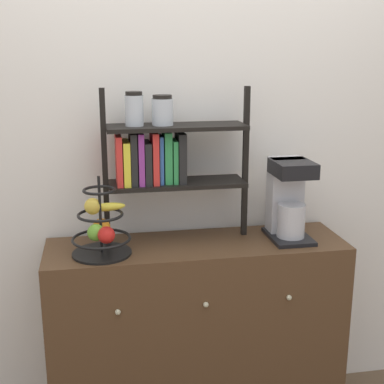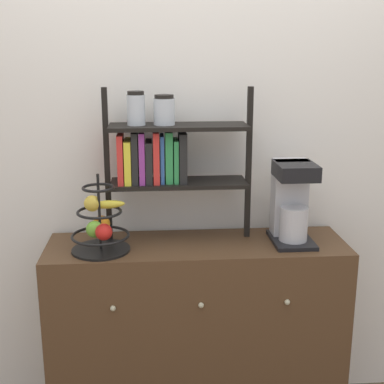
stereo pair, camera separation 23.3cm
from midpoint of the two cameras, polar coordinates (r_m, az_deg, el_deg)
The scene contains 5 objects.
wall_back at distance 2.54m, azimuth -3.11°, elevation 4.48°, with size 7.00×0.05×2.60m, color silver.
sideboard at distance 2.60m, azimuth -2.14°, elevation -15.05°, with size 1.35×0.41×0.92m.
coffee_maker at distance 2.46m, azimuth 7.57°, elevation -0.68°, with size 0.18×0.25×0.37m.
fruit_stand at distance 2.30m, azimuth -12.60°, elevation -3.86°, with size 0.25×0.25×0.34m.
shelf_hutch at distance 2.36m, azimuth -6.41°, elevation 4.22°, with size 0.66×0.20×0.69m.
Camera 1 is at (-0.43, -2.02, 1.76)m, focal length 50.00 mm.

